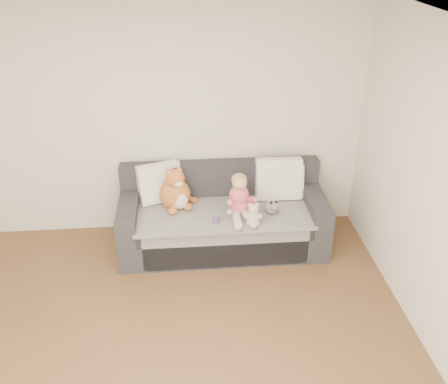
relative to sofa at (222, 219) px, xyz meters
name	(u,v)px	position (x,y,z in m)	size (l,w,h in m)	color
room_shell	(147,226)	(-0.67, -1.64, 0.99)	(5.00, 5.00, 5.00)	brown
sofa	(222,219)	(0.00, 0.00, 0.00)	(2.20, 0.94, 0.85)	#27282C
cushion_left	(160,183)	(-0.67, 0.20, 0.38)	(0.51, 0.35, 0.44)	silver
cushion_right_back	(279,179)	(0.63, 0.15, 0.39)	(0.50, 0.24, 0.47)	silver
cushion_right_front	(284,182)	(0.69, 0.14, 0.35)	(0.43, 0.22, 0.39)	silver
toddler	(240,198)	(0.16, -0.19, 0.36)	(0.33, 0.47, 0.46)	#ED537E
plush_cat	(176,192)	(-0.50, 0.03, 0.35)	(0.40, 0.41, 0.51)	#C95B2C
teddy_bear	(253,215)	(0.28, -0.37, 0.26)	(0.19, 0.14, 0.24)	tan
plush_cow	(272,207)	(0.50, -0.19, 0.24)	(0.14, 0.22, 0.18)	white
sippy_cup	(216,218)	(-0.09, -0.32, 0.22)	(0.10, 0.07, 0.11)	#6A3BA2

